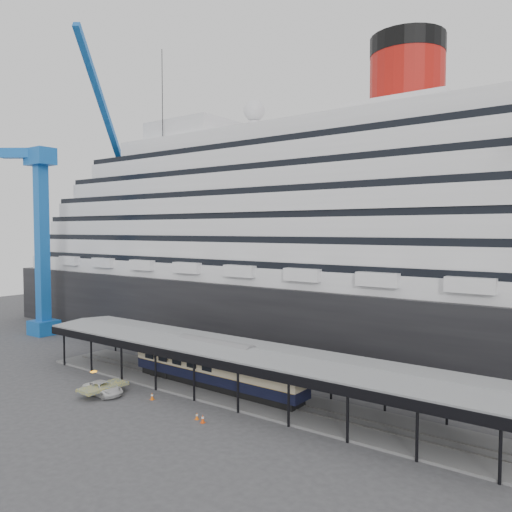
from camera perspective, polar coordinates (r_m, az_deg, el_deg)
name	(u,v)px	position (r m, az deg, el deg)	size (l,w,h in m)	color
ground	(209,409)	(51.66, -5.35, -17.02)	(200.00, 200.00, 0.00)	#3B3B3E
cruise_ship	(352,225)	(75.52, 10.92, 3.46)	(130.00, 30.00, 43.90)	black
platform_canopy	(240,374)	(54.58, -1.79, -13.29)	(56.00, 9.18, 5.30)	slate
crane_blue	(48,216)	(90.48, -22.69, 4.22)	(22.63, 19.19, 47.60)	blue
port_truck	(103,388)	(57.65, -17.07, -14.27)	(2.28, 4.95, 1.38)	silver
pullman_carriage	(216,365)	(56.61, -4.64, -12.33)	(22.89, 3.46, 22.41)	black
traffic_cone_left	(152,396)	(54.96, -11.79, -15.40)	(0.45, 0.45, 0.78)	#E85F0C
traffic_cone_mid	(197,416)	(49.11, -6.77, -17.69)	(0.39, 0.39, 0.68)	orange
traffic_cone_right	(203,419)	(48.28, -6.11, -17.99)	(0.47, 0.47, 0.78)	#EB490D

